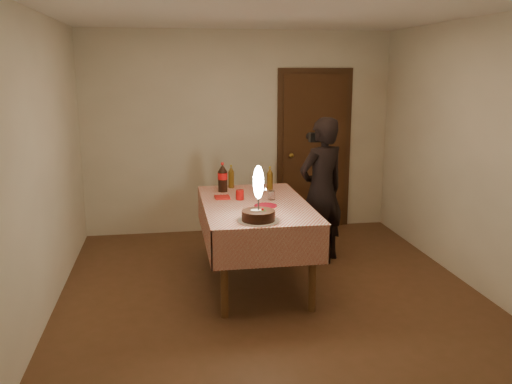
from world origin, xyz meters
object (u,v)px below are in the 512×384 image
dining_table (255,214)px  amber_bottle_left (231,177)px  red_plate (265,206)px  amber_bottle_right (270,179)px  clear_cup (272,195)px  red_cup (240,195)px  birthday_cake (258,208)px  photographer (321,190)px  cola_bottle (223,178)px

dining_table → amber_bottle_left: size_ratio=6.75×
red_plate → amber_bottle_right: amber_bottle_right is taller
red_plate → clear_cup: bearing=66.2°
red_cup → amber_bottle_right: amber_bottle_right is taller
clear_cup → dining_table: bearing=-150.8°
dining_table → amber_bottle_right: 0.67m
birthday_cake → dining_table: bearing=83.1°
birthday_cake → red_plate: (0.16, 0.51, -0.11)m
dining_table → photographer: photographer is taller
red_cup → amber_bottle_right: bearing=47.1°
dining_table → amber_bottle_right: size_ratio=6.75×
cola_bottle → red_plate: bearing=-63.6°
dining_table → photographer: size_ratio=1.07×
red_cup → amber_bottle_left: bearing=91.8°
red_plate → photographer: bearing=41.9°
birthday_cake → cola_bottle: (-0.18, 1.19, 0.04)m
amber_bottle_left → photographer: size_ratio=0.16×
dining_table → clear_cup: bearing=29.2°
dining_table → birthday_cake: size_ratio=3.53×
dining_table → red_cup: 0.26m
clear_cup → red_cup: bearing=170.8°
dining_table → red_plate: 0.20m
cola_bottle → amber_bottle_right: (0.52, 0.03, -0.03)m
birthday_cake → amber_bottle_left: bearing=92.9°
red_plate → photographer: (0.75, 0.68, -0.02)m
birthday_cake → clear_cup: birthday_cake is taller
birthday_cake → red_plate: 0.54m
red_cup → cola_bottle: (-0.13, 0.39, 0.10)m
photographer → clear_cup: bearing=-146.1°
dining_table → birthday_cake: 0.69m
cola_bottle → clear_cup: bearing=-44.7°
birthday_cake → amber_bottle_right: (0.33, 1.22, 0.00)m
red_plate → photographer: size_ratio=0.14×
birthday_cake → photographer: photographer is taller
amber_bottle_left → photographer: photographer is taller
clear_cup → amber_bottle_left: size_ratio=0.35×
cola_bottle → photographer: 1.11m
amber_bottle_left → amber_bottle_right: same height
amber_bottle_left → birthday_cake: bearing=-87.1°
clear_cup → photographer: size_ratio=0.06×
photographer → red_plate: bearing=-138.1°
red_plate → cola_bottle: bearing=116.4°
red_plate → cola_bottle: size_ratio=0.69×
amber_bottle_right → birthday_cake: bearing=-105.4°
amber_bottle_right → photographer: bearing=-3.3°
birthday_cake → red_cup: bearing=93.7°
red_plate → red_cup: bearing=125.3°
birthday_cake → cola_bottle: size_ratio=1.54×
clear_cup → amber_bottle_right: size_ratio=0.35×
dining_table → red_cup: size_ratio=17.20×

